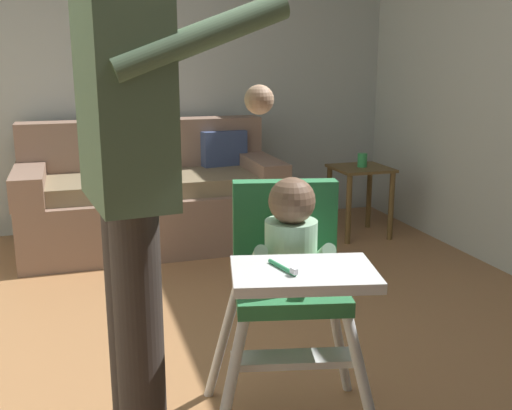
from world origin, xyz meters
The scene contains 7 objects.
ground centered at (0.00, 0.00, -0.05)m, with size 6.32×6.62×0.10m, color #A67346.
wall_far centered at (0.00, 2.54, 1.39)m, with size 5.52×0.06×2.78m, color #B6BDB6.
couch centered at (0.35, 2.02, 0.33)m, with size 1.78×0.86×0.86m.
high_chair centered at (0.49, -0.40, 0.64)m, with size 0.72×0.81×0.94m.
adult_standing centered at (-0.02, -0.46, 0.95)m, with size 0.55×0.50×1.68m.
side_table centered at (1.85, 1.75, 0.38)m, with size 0.40×0.40×0.52m.
sippy_cup centered at (1.86, 1.75, 0.57)m, with size 0.07×0.07×0.10m, color green.
Camera 1 is at (-0.17, -2.13, 1.30)m, focal length 41.82 mm.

